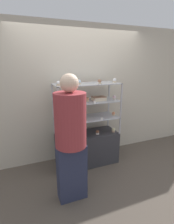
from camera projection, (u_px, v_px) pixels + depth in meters
name	position (u px, v px, depth m)	size (l,w,h in m)	color
ground_plane	(87.00, 162.00, 3.45)	(20.00, 20.00, 0.00)	brown
back_wall	(80.00, 94.00, 3.43)	(8.00, 0.05, 2.60)	beige
display_base	(87.00, 148.00, 3.36)	(1.16, 0.48, 0.61)	#333338
display_riser_lower	(87.00, 119.00, 3.19)	(1.16, 0.48, 0.31)	#B7B7BC
display_riser_middle	(87.00, 102.00, 3.11)	(1.16, 0.48, 0.31)	#B7B7BC
display_riser_upper	(87.00, 85.00, 3.02)	(1.16, 0.48, 0.31)	#B7B7BC
layer_cake_centerpiece	(81.00, 116.00, 3.09)	(0.21, 0.21, 0.13)	#DBBC84
sheet_cake_frosted	(99.00, 98.00, 3.15)	(0.24, 0.17, 0.07)	beige
cupcake_0	(60.00, 137.00, 3.02)	(0.07, 0.07, 0.08)	white
cupcake_1	(80.00, 135.00, 3.11)	(0.07, 0.07, 0.08)	#CCB28C
cupcake_2	(97.00, 132.00, 3.24)	(0.07, 0.07, 0.08)	white
cupcake_3	(113.00, 130.00, 3.35)	(0.07, 0.07, 0.08)	#CCB28C
price_tag_0	(73.00, 140.00, 2.95)	(0.04, 0.00, 0.04)	white
cupcake_4	(61.00, 121.00, 2.89)	(0.06, 0.06, 0.07)	#CCB28C
cupcake_5	(113.00, 114.00, 3.32)	(0.06, 0.06, 0.07)	#CCB28C
price_tag_1	(102.00, 119.00, 3.06)	(0.04, 0.00, 0.04)	white
cupcake_6	(59.00, 103.00, 2.79)	(0.06, 0.06, 0.08)	#CCB28C
cupcake_7	(87.00, 99.00, 3.05)	(0.06, 0.06, 0.08)	#CCB28C
cupcake_8	(114.00, 98.00, 3.21)	(0.06, 0.06, 0.08)	beige
price_tag_2	(95.00, 102.00, 2.92)	(0.04, 0.00, 0.04)	white
cupcake_9	(58.00, 83.00, 2.72)	(0.06, 0.06, 0.08)	#CCB28C
cupcake_10	(79.00, 82.00, 2.90)	(0.06, 0.06, 0.08)	#CCB28C
cupcake_11	(99.00, 82.00, 2.96)	(0.06, 0.06, 0.08)	#CCB28C
cupcake_12	(115.00, 80.00, 3.16)	(0.06, 0.06, 0.08)	#CCB28C
price_tag_3	(97.00, 83.00, 2.85)	(0.04, 0.00, 0.04)	white
donut_glazed	(72.00, 83.00, 2.96)	(0.14, 0.14, 0.04)	#EFE5CC
customer_figure	(71.00, 137.00, 2.31)	(0.41, 0.41, 1.78)	#282D47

